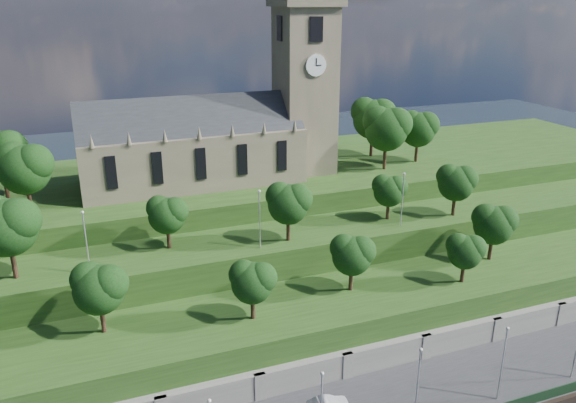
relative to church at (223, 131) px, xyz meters
name	(u,v)px	position (x,y,z in m)	size (l,w,h in m)	color
retaining_wall	(302,379)	(-0.79, -34.01, -20.02)	(160.00, 2.10, 5.00)	slate
embankment_lower	(283,337)	(-0.79, -27.98, -18.52)	(160.00, 12.00, 8.00)	#214015
embankment_upper	(254,280)	(-0.79, -16.98, -16.52)	(160.00, 10.00, 12.00)	#214015
hilltop	(216,216)	(-0.79, 4.02, -15.02)	(160.00, 32.00, 15.00)	#214015
church	(223,131)	(0.00, 0.00, 0.00)	(38.60, 12.35, 27.60)	#695E49
trees_lower	(298,264)	(1.24, -27.57, -9.61)	(66.44, 8.83, 7.88)	black
trees_upper	(229,204)	(-4.01, -17.98, -5.05)	(63.13, 7.84, 9.49)	black
trees_hilltop	(213,139)	(-1.87, -1.57, -0.76)	(73.72, 16.59, 10.54)	black
lamp_posts_upper	(260,215)	(-0.79, -19.98, -6.12)	(40.36, 0.36, 7.60)	#B2B2B7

